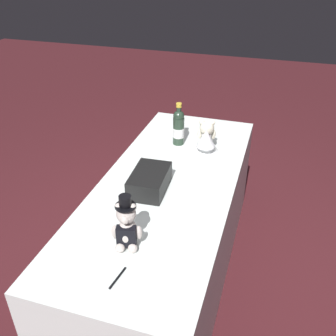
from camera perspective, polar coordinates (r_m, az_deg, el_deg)
The scene contains 7 objects.
ground_plane at distance 2.83m, azimuth 0.00°, elevation -15.36°, with size 12.00×12.00×0.00m, color #47191E.
reception_table at distance 2.56m, azimuth 0.00°, elevation -9.38°, with size 2.05×0.81×0.78m, color white.
teddy_bear_groom at distance 1.82m, azimuth -6.23°, elevation -8.72°, with size 0.14×0.14×0.28m.
teddy_bear_bride at distance 2.64m, azimuth 5.77°, elevation 4.49°, with size 0.22×0.17×0.23m.
champagne_bottle at distance 2.72m, azimuth 1.60°, elevation 6.18°, with size 0.08×0.08×0.31m.
signing_pen at distance 1.75m, azimuth -7.47°, elevation -15.90°, with size 0.14×0.03×0.01m.
gift_case_black at distance 2.24m, azimuth -2.77°, elevation -1.93°, with size 0.32×0.22×0.12m.
Camera 1 is at (1.86, 0.58, 2.05)m, focal length 40.64 mm.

